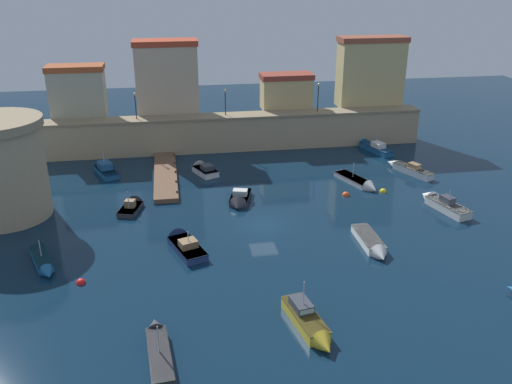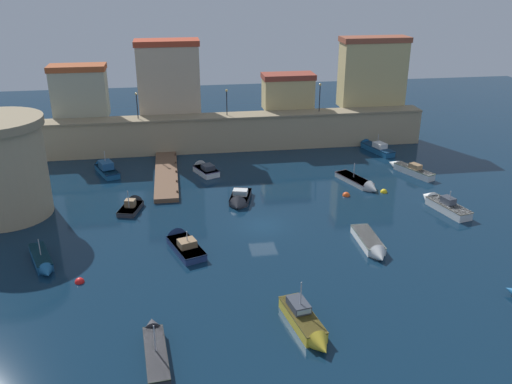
{
  "view_description": "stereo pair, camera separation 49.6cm",
  "coord_description": "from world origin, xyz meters",
  "px_view_note": "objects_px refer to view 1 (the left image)",
  "views": [
    {
      "loc": [
        -8.12,
        -44.97,
        22.4
      ],
      "look_at": [
        0.0,
        4.41,
        1.58
      ],
      "focal_mm": 38.16,
      "sensor_mm": 36.0,
      "label": 1
    },
    {
      "loc": [
        -7.63,
        -45.04,
        22.4
      ],
      "look_at": [
        0.0,
        4.41,
        1.58
      ],
      "focal_mm": 38.16,
      "sensor_mm": 36.0,
      "label": 2
    }
  ],
  "objects_px": {
    "moored_boat_6": "(104,168)",
    "mooring_buoy_2": "(81,283)",
    "moored_boat_10": "(372,147)",
    "moored_boat_5": "(239,200)",
    "moored_boat_11": "(310,323)",
    "moored_boat_9": "(442,203)",
    "moored_boat_12": "(183,243)",
    "mooring_buoy_0": "(383,192)",
    "moored_boat_8": "(203,169)",
    "moored_boat_4": "(372,244)",
    "moored_boat_7": "(408,169)",
    "quay_lamp_0": "(135,101)",
    "quay_lamp_2": "(318,93)",
    "moored_boat_13": "(133,205)",
    "mooring_buoy_1": "(346,195)",
    "moored_boat_3": "(43,262)",
    "quay_lamp_1": "(225,98)",
    "moored_boat_0": "(158,347)",
    "moored_boat_1": "(360,183)"
  },
  "relations": [
    {
      "from": "moored_boat_7",
      "to": "mooring_buoy_2",
      "type": "xyz_separation_m",
      "value": [
        -34.73,
        -18.73,
        -0.49
      ]
    },
    {
      "from": "mooring_buoy_1",
      "to": "quay_lamp_2",
      "type": "bearing_deg",
      "value": 85.05
    },
    {
      "from": "moored_boat_4",
      "to": "moored_boat_6",
      "type": "height_order",
      "value": "moored_boat_6"
    },
    {
      "from": "moored_boat_5",
      "to": "moored_boat_11",
      "type": "relative_size",
      "value": 0.79
    },
    {
      "from": "moored_boat_3",
      "to": "quay_lamp_1",
      "type": "bearing_deg",
      "value": 126.37
    },
    {
      "from": "moored_boat_11",
      "to": "moored_boat_13",
      "type": "bearing_deg",
      "value": -160.95
    },
    {
      "from": "moored_boat_1",
      "to": "moored_boat_10",
      "type": "distance_m",
      "value": 13.11
    },
    {
      "from": "quay_lamp_2",
      "to": "moored_boat_9",
      "type": "distance_m",
      "value": 24.22
    },
    {
      "from": "quay_lamp_0",
      "to": "quay_lamp_2",
      "type": "distance_m",
      "value": 23.51
    },
    {
      "from": "moored_boat_4",
      "to": "quay_lamp_2",
      "type": "bearing_deg",
      "value": 174.56
    },
    {
      "from": "moored_boat_8",
      "to": "quay_lamp_1",
      "type": "bearing_deg",
      "value": -47.27
    },
    {
      "from": "moored_boat_0",
      "to": "mooring_buoy_2",
      "type": "relative_size",
      "value": 9.21
    },
    {
      "from": "moored_boat_11",
      "to": "moored_boat_13",
      "type": "height_order",
      "value": "moored_boat_11"
    },
    {
      "from": "moored_boat_7",
      "to": "mooring_buoy_0",
      "type": "bearing_deg",
      "value": 111.44
    },
    {
      "from": "quay_lamp_1",
      "to": "moored_boat_0",
      "type": "distance_m",
      "value": 41.51
    },
    {
      "from": "moored_boat_6",
      "to": "moored_boat_10",
      "type": "xyz_separation_m",
      "value": [
        34.11,
        2.92,
        -0.03
      ]
    },
    {
      "from": "moored_boat_6",
      "to": "mooring_buoy_2",
      "type": "distance_m",
      "value": 24.63
    },
    {
      "from": "moored_boat_6",
      "to": "mooring_buoy_1",
      "type": "xyz_separation_m",
      "value": [
        25.9,
        -11.34,
        -0.49
      ]
    },
    {
      "from": "moored_boat_8",
      "to": "moored_boat_12",
      "type": "height_order",
      "value": "moored_boat_12"
    },
    {
      "from": "moored_boat_12",
      "to": "moored_boat_5",
      "type": "bearing_deg",
      "value": -54.94
    },
    {
      "from": "moored_boat_1",
      "to": "moored_boat_12",
      "type": "height_order",
      "value": "moored_boat_1"
    },
    {
      "from": "mooring_buoy_0",
      "to": "mooring_buoy_2",
      "type": "bearing_deg",
      "value": -155.38
    },
    {
      "from": "quay_lamp_0",
      "to": "moored_boat_12",
      "type": "xyz_separation_m",
      "value": [
        4.51,
        -26.33,
        -6.45
      ]
    },
    {
      "from": "moored_boat_4",
      "to": "moored_boat_7",
      "type": "bearing_deg",
      "value": 148.02
    },
    {
      "from": "quay_lamp_0",
      "to": "mooring_buoy_1",
      "type": "relative_size",
      "value": 4.14
    },
    {
      "from": "moored_boat_10",
      "to": "moored_boat_11",
      "type": "height_order",
      "value": "moored_boat_11"
    },
    {
      "from": "quay_lamp_1",
      "to": "moored_boat_8",
      "type": "xyz_separation_m",
      "value": [
        -3.71,
        -8.35,
        -6.42
      ]
    },
    {
      "from": "quay_lamp_0",
      "to": "moored_boat_6",
      "type": "height_order",
      "value": "quay_lamp_0"
    },
    {
      "from": "moored_boat_8",
      "to": "moored_boat_9",
      "type": "distance_m",
      "value": 26.76
    },
    {
      "from": "moored_boat_9",
      "to": "moored_boat_11",
      "type": "bearing_deg",
      "value": 119.12
    },
    {
      "from": "moored_boat_9",
      "to": "mooring_buoy_0",
      "type": "bearing_deg",
      "value": 25.89
    },
    {
      "from": "moored_boat_4",
      "to": "moored_boat_13",
      "type": "xyz_separation_m",
      "value": [
        -20.63,
        11.92,
        -0.08
      ]
    },
    {
      "from": "moored_boat_4",
      "to": "mooring_buoy_0",
      "type": "distance_m",
      "value": 13.19
    },
    {
      "from": "moored_boat_8",
      "to": "moored_boat_13",
      "type": "distance_m",
      "value": 11.78
    },
    {
      "from": "mooring_buoy_0",
      "to": "mooring_buoy_1",
      "type": "bearing_deg",
      "value": -175.96
    },
    {
      "from": "moored_boat_3",
      "to": "moored_boat_13",
      "type": "distance_m",
      "value": 12.44
    },
    {
      "from": "quay_lamp_2",
      "to": "moored_boat_5",
      "type": "relative_size",
      "value": 0.74
    },
    {
      "from": "moored_boat_12",
      "to": "mooring_buoy_0",
      "type": "bearing_deg",
      "value": -86.84
    },
    {
      "from": "moored_boat_9",
      "to": "moored_boat_6",
      "type": "bearing_deg",
      "value": 50.7
    },
    {
      "from": "moored_boat_9",
      "to": "moored_boat_7",
      "type": "bearing_deg",
      "value": -19.5
    },
    {
      "from": "quay_lamp_0",
      "to": "moored_boat_8",
      "type": "relative_size",
      "value": 0.7
    },
    {
      "from": "moored_boat_0",
      "to": "moored_boat_13",
      "type": "xyz_separation_m",
      "value": [
        -2.55,
        22.73,
        -0.07
      ]
    },
    {
      "from": "moored_boat_0",
      "to": "moored_boat_4",
      "type": "height_order",
      "value": "moored_boat_0"
    },
    {
      "from": "moored_boat_6",
      "to": "moored_boat_9",
      "type": "xyz_separation_m",
      "value": [
        34.34,
        -15.96,
        0.01
      ]
    },
    {
      "from": "moored_boat_5",
      "to": "mooring_buoy_1",
      "type": "bearing_deg",
      "value": 106.1
    },
    {
      "from": "quay_lamp_0",
      "to": "moored_boat_13",
      "type": "xyz_separation_m",
      "value": [
        -0.08,
        -17.32,
        -6.54
      ]
    },
    {
      "from": "moored_boat_5",
      "to": "moored_boat_0",
      "type": "bearing_deg",
      "value": -5.02
    },
    {
      "from": "moored_boat_3",
      "to": "moored_boat_9",
      "type": "bearing_deg",
      "value": 77.76
    },
    {
      "from": "moored_boat_0",
      "to": "mooring_buoy_0",
      "type": "bearing_deg",
      "value": -51.66
    },
    {
      "from": "moored_boat_13",
      "to": "quay_lamp_0",
      "type": "bearing_deg",
      "value": 15.48
    }
  ]
}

